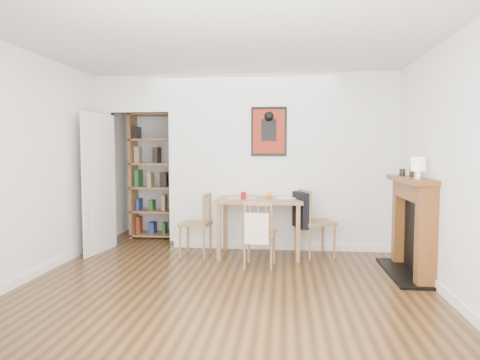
# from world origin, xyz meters

# --- Properties ---
(ground) EXTENTS (5.20, 5.20, 0.00)m
(ground) POSITION_xyz_m (0.00, 0.00, 0.00)
(ground) COLOR brown
(ground) RESTS_ON ground
(room_shell) EXTENTS (5.20, 5.20, 5.20)m
(room_shell) POSITION_xyz_m (0.10, 1.34, 1.30)
(room_shell) COLOR white
(room_shell) RESTS_ON ground
(dining_table) EXTENTS (1.18, 0.75, 0.81)m
(dining_table) POSITION_xyz_m (0.29, 0.96, 0.71)
(dining_table) COLOR #926744
(dining_table) RESTS_ON ground
(chair_left) EXTENTS (0.48, 0.48, 0.88)m
(chair_left) POSITION_xyz_m (-0.61, 0.88, 0.44)
(chair_left) COLOR #A17C4B
(chair_left) RESTS_ON ground
(chair_right) EXTENTS (0.65, 0.60, 0.94)m
(chair_right) POSITION_xyz_m (1.06, 0.97, 0.49)
(chair_right) COLOR #A17C4B
(chair_right) RESTS_ON ground
(chair_front) EXTENTS (0.46, 0.51, 0.86)m
(chair_front) POSITION_xyz_m (0.32, 0.37, 0.44)
(chair_front) COLOR #A17C4B
(chair_front) RESTS_ON ground
(bookshelf) EXTENTS (0.89, 0.36, 2.12)m
(bookshelf) POSITION_xyz_m (-1.50, 2.05, 1.05)
(bookshelf) COLOR #926744
(bookshelf) RESTS_ON ground
(fireplace) EXTENTS (0.45, 1.25, 1.16)m
(fireplace) POSITION_xyz_m (2.16, 0.25, 0.62)
(fireplace) COLOR brown
(fireplace) RESTS_ON ground
(red_glass) EXTENTS (0.08, 0.08, 0.10)m
(red_glass) POSITION_xyz_m (0.07, 0.86, 0.86)
(red_glass) COLOR maroon
(red_glass) RESTS_ON dining_table
(orange_fruit) EXTENTS (0.08, 0.08, 0.08)m
(orange_fruit) POSITION_xyz_m (0.42, 1.04, 0.85)
(orange_fruit) COLOR orange
(orange_fruit) RESTS_ON dining_table
(placemat) EXTENTS (0.44, 0.35, 0.00)m
(placemat) POSITION_xyz_m (0.05, 0.98, 0.81)
(placemat) COLOR beige
(placemat) RESTS_ON dining_table
(notebook) EXTENTS (0.36, 0.30, 0.02)m
(notebook) POSITION_xyz_m (0.67, 1.03, 0.81)
(notebook) COLOR silver
(notebook) RESTS_ON dining_table
(mantel_lamp) EXTENTS (0.16, 0.16, 0.25)m
(mantel_lamp) POSITION_xyz_m (2.09, -0.10, 1.31)
(mantel_lamp) COLOR silver
(mantel_lamp) RESTS_ON fireplace
(ceramic_jar_a) EXTENTS (0.11, 0.11, 0.13)m
(ceramic_jar_a) POSITION_xyz_m (2.17, 0.31, 1.22)
(ceramic_jar_a) COLOR black
(ceramic_jar_a) RESTS_ON fireplace
(ceramic_jar_b) EXTENTS (0.07, 0.07, 0.09)m
(ceramic_jar_b) POSITION_xyz_m (2.09, 0.53, 1.20)
(ceramic_jar_b) COLOR black
(ceramic_jar_b) RESTS_ON fireplace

